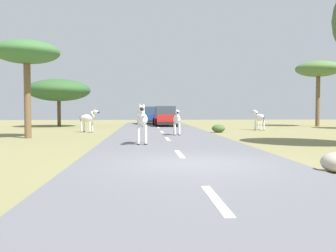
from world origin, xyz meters
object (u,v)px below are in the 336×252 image
at_px(car_0, 165,117).
at_px(tree_1, 59,90).
at_px(zebra_1, 259,118).
at_px(zebra_2, 88,119).
at_px(zebra_0, 142,120).
at_px(tree_3, 27,54).
at_px(bush_1, 218,128).
at_px(zebra_3, 177,120).
at_px(car_1, 149,116).
at_px(tree_5, 318,70).
at_px(rock_0, 336,162).

relative_size(car_0, tree_1, 0.82).
height_order(zebra_1, zebra_2, zebra_1).
height_order(zebra_0, tree_3, tree_3).
relative_size(zebra_1, bush_1, 1.82).
height_order(zebra_3, tree_3, tree_3).
bearing_deg(car_1, tree_3, 71.23).
bearing_deg(zebra_1, tree_5, 22.72).
height_order(zebra_2, tree_1, tree_1).
distance_m(zebra_1, bush_1, 4.26).
relative_size(zebra_0, zebra_3, 1.15).
bearing_deg(zebra_1, car_1, 107.82).
xyz_separation_m(zebra_1, zebra_2, (-11.85, -1.84, -0.01)).
bearing_deg(tree_5, bush_1, -142.26).
height_order(zebra_1, rock_0, zebra_1).
bearing_deg(rock_0, zebra_3, 102.23).
bearing_deg(zebra_0, tree_3, -35.89).
bearing_deg(zebra_2, tree_3, 4.42).
bearing_deg(zebra_2, zebra_3, 85.98).
bearing_deg(car_1, rock_0, 98.47).
distance_m(zebra_0, zebra_3, 5.72).
height_order(zebra_1, bush_1, zebra_1).
relative_size(zebra_0, tree_3, 0.35).
distance_m(zebra_2, tree_5, 20.74).
relative_size(car_0, car_1, 1.01).
bearing_deg(zebra_3, zebra_0, 72.27).
bearing_deg(tree_1, zebra_0, -67.29).
height_order(zebra_0, tree_5, tree_5).
height_order(zebra_0, zebra_1, zebra_0).
bearing_deg(tree_3, bush_1, 21.50).
relative_size(zebra_1, tree_1, 0.29).
distance_m(tree_3, bush_1, 12.25).
height_order(zebra_2, car_1, car_1).
height_order(car_0, bush_1, car_0).
xyz_separation_m(zebra_2, car_1, (4.12, 13.37, -0.04)).
relative_size(zebra_1, zebra_2, 1.05).
xyz_separation_m(zebra_3, tree_5, (13.43, 11.19, 4.08)).
height_order(car_0, tree_5, tree_5).
xyz_separation_m(zebra_0, bush_1, (4.87, 8.49, -0.78)).
height_order(tree_1, bush_1, tree_1).
distance_m(zebra_3, tree_1, 15.30).
xyz_separation_m(zebra_1, car_0, (-6.37, 6.40, -0.05)).
bearing_deg(car_1, zebra_2, 73.59).
bearing_deg(rock_0, tree_1, 116.03).
distance_m(zebra_1, zebra_3, 8.46).
bearing_deg(tree_3, zebra_1, 25.23).
bearing_deg(zebra_2, tree_1, -125.82).
relative_size(zebra_2, tree_5, 0.26).
bearing_deg(zebra_3, tree_1, -50.91).
xyz_separation_m(tree_3, tree_5, (21.22, 12.33, 0.67)).
relative_size(bush_1, rock_0, 1.22).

